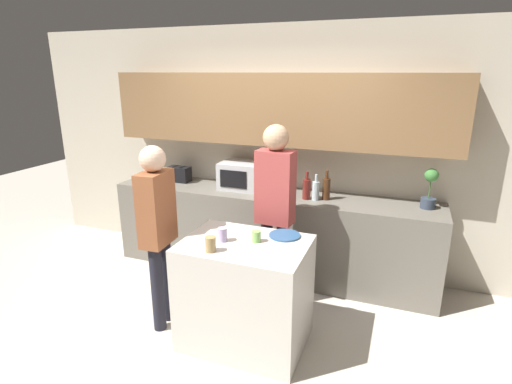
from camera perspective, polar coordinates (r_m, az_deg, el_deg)
ground_plane at (r=3.64m, az=-5.83°, el=-20.66°), size 14.00×14.00×0.00m
back_wall at (r=4.48m, az=3.17°, el=8.17°), size 6.40×0.40×2.70m
back_counter at (r=4.52m, az=1.89°, el=-5.83°), size 3.60×0.62×0.94m
kitchen_island at (r=3.41m, az=-1.54°, el=-14.20°), size 1.00×0.72×0.91m
microwave at (r=4.50m, az=-1.71°, el=2.37°), size 0.52×0.39×0.30m
toaster at (r=4.89m, az=-10.91°, el=2.54°), size 0.26×0.16×0.18m
potted_plant at (r=4.17m, az=23.58°, el=0.45°), size 0.14×0.14×0.40m
bottle_0 at (r=4.16m, az=7.24°, el=0.48°), size 0.08×0.08×0.29m
bottle_1 at (r=4.14m, az=8.52°, el=0.24°), size 0.07×0.07×0.27m
bottle_2 at (r=4.17m, az=10.02°, el=0.51°), size 0.08×0.08×0.31m
plate_on_island at (r=3.32m, az=4.13°, el=-6.19°), size 0.26×0.26×0.01m
cup_0 at (r=3.19m, az=0.04°, el=-6.36°), size 0.07×0.07×0.09m
cup_1 at (r=3.05m, az=-6.52°, el=-7.40°), size 0.08×0.08×0.12m
cup_2 at (r=3.21m, az=-4.80°, el=-6.09°), size 0.08×0.08×0.11m
person_left at (r=3.67m, az=2.74°, el=-1.33°), size 0.35×0.23×1.77m
person_center at (r=3.49m, az=-13.89°, el=-4.38°), size 0.22×0.35×1.65m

